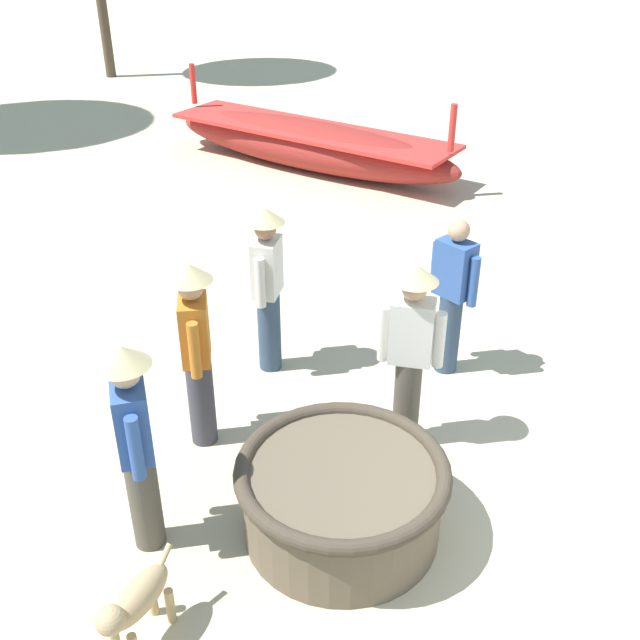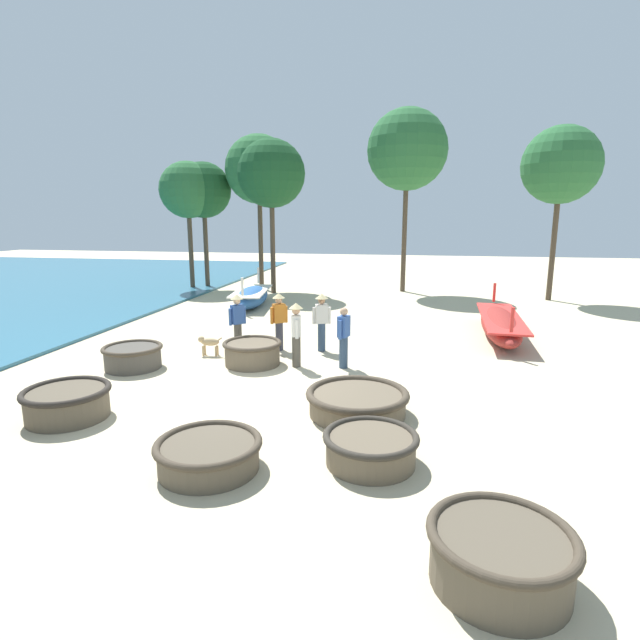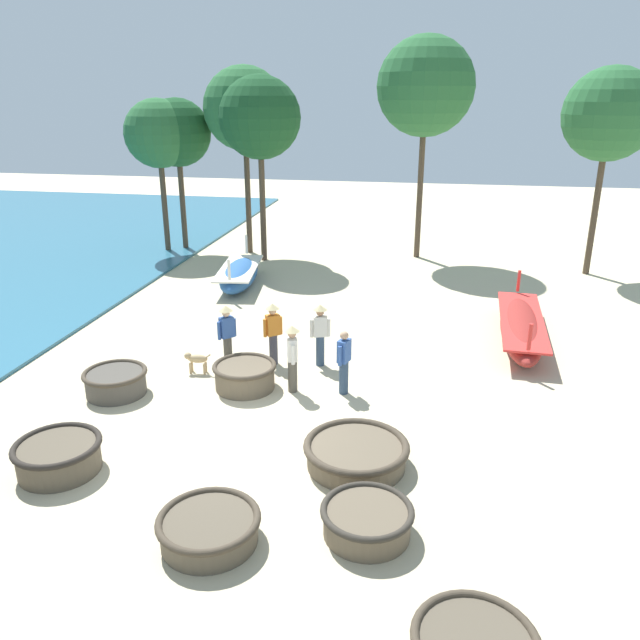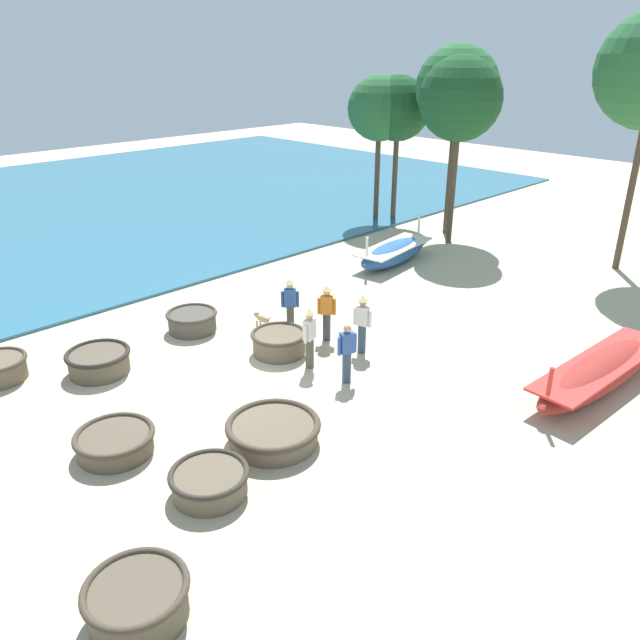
% 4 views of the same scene
% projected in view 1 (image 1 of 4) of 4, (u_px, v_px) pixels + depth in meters
% --- Properties ---
extents(coracle_weathered, '(1.53, 1.53, 0.63)m').
position_uv_depth(coracle_weathered, '(342.00, 495.00, 5.34)').
color(coracle_weathered, brown).
rests_on(coracle_weathered, ground).
extents(long_boat_red_hull, '(1.47, 5.51, 1.40)m').
position_uv_depth(long_boat_red_hull, '(310.00, 144.00, 12.38)').
color(long_boat_red_hull, maroon).
rests_on(long_boat_red_hull, ground).
extents(fisherman_hauling, '(0.36, 0.51, 1.67)m').
position_uv_depth(fisherman_hauling, '(411.00, 346.00, 5.92)').
color(fisherman_hauling, '#4C473D').
rests_on(fisherman_hauling, ground).
extents(fisherman_standing_right, '(0.51, 0.36, 1.67)m').
position_uv_depth(fisherman_standing_right, '(267.00, 280.00, 6.90)').
color(fisherman_standing_right, '#2D425B').
rests_on(fisherman_standing_right, ground).
extents(fisherman_by_coracle, '(0.44, 0.38, 1.67)m').
position_uv_depth(fisherman_by_coracle, '(196.00, 344.00, 5.94)').
color(fisherman_by_coracle, '#383842').
rests_on(fisherman_by_coracle, ground).
extents(fisherman_with_hat, '(0.31, 0.51, 1.57)m').
position_uv_depth(fisherman_with_hat, '(452.00, 293.00, 6.93)').
color(fisherman_with_hat, '#2D425B').
rests_on(fisherman_with_hat, ground).
extents(fisherman_crouching, '(0.39, 0.41, 1.67)m').
position_uv_depth(fisherman_crouching, '(135.00, 437.00, 4.94)').
color(fisherman_crouching, '#4C473D').
rests_on(fisherman_crouching, ground).
extents(dog, '(0.69, 0.24, 0.55)m').
position_uv_depth(dog, '(135.00, 603.00, 4.50)').
color(dog, tan).
rests_on(dog, ground).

